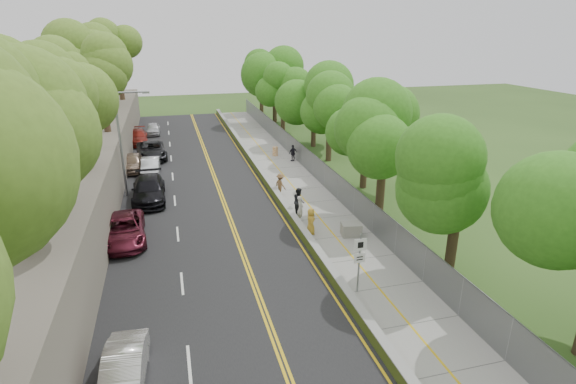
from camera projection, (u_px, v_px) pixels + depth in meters
The scene contains 25 objects.
ground at pixel (317, 266), 24.42m from camera, with size 140.00×140.00×0.00m, color #33511E.
road at pixel (196, 186), 36.70m from camera, with size 11.20×66.00×0.04m, color black.
sidewalk at pixel (290, 178), 38.64m from camera, with size 4.20×66.00×0.05m, color gray.
jersey_barrier at pixel (264, 177), 37.98m from camera, with size 0.42×66.00×0.60m, color #94C42A.
rock_embankment at pixel (86, 170), 34.04m from camera, with size 5.00×66.00×4.00m, color #595147.
chainlink_fence at pixel (313, 165), 38.81m from camera, with size 0.04×66.00×2.00m, color slate.
trees_embankment at pixel (75, 53), 31.24m from camera, with size 6.40×66.00×13.00m, color olive, non-canonical shape.
trees_fenceside at pixel (341, 94), 37.33m from camera, with size 7.00×66.00×14.00m, color #3E8920, non-canonical shape.
streetlight at pixel (123, 137), 32.97m from camera, with size 2.52×0.22×8.00m.
signpost at pixel (360, 257), 21.27m from camera, with size 0.62×0.09×3.10m.
construction_barrel at pixel (275, 151), 45.17m from camera, with size 0.55×0.55×0.90m, color #C85C00.
concrete_block at pixel (351, 229), 27.77m from camera, with size 1.19×0.90×0.80m, color gray.
car_1 at pixel (124, 371), 15.95m from camera, with size 1.40×4.01×1.32m, color silver.
car_2 at pixel (124, 230), 26.92m from camera, with size 2.48×5.37×1.49m, color maroon.
car_3 at pixel (149, 190), 33.31m from camera, with size 2.35×5.78×1.68m, color black.
car_4 at pixel (132, 162), 40.39m from camera, with size 1.77×4.41×1.50m, color tan.
car_5 at pixel (151, 166), 39.37m from camera, with size 1.48×4.25×1.40m, color silver.
car_6 at pixel (151, 150), 44.18m from camera, with size 2.65×5.76×1.60m, color black.
car_7 at pixel (137, 137), 49.78m from camera, with size 2.13×5.24×1.52m, color maroon.
car_8 at pixel (153, 129), 54.27m from camera, with size 1.59×3.96×1.35m, color silver.
painter_0 at pixel (311, 221), 27.83m from camera, with size 0.82×0.54×1.69m, color gold.
painter_1 at pixel (300, 209), 29.52m from camera, with size 0.67×0.44×1.83m, color beige.
painter_2 at pixel (299, 201), 30.76m from camera, with size 0.93×0.72×1.91m, color black.
painter_3 at pixel (280, 184), 34.41m from camera, with size 1.10×0.63×1.70m, color brown.
person_far at pixel (293, 153), 43.19m from camera, with size 0.93×0.39×1.60m, color black.
Camera 1 is at (-7.15, -20.40, 12.15)m, focal length 28.00 mm.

